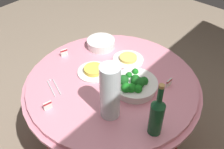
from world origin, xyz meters
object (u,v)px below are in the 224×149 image
object	(u,v)px
wine_bottle	(157,115)
decorative_fruit_vase	(110,93)
broccoli_bowl	(134,85)
label_placard_rear	(169,83)
label_placard_front	(64,52)
food_plate_fried_egg	(94,71)
plate_stack	(101,43)
label_placard_mid	(48,105)
serving_tongs	(54,87)
food_plate_noodles	(128,59)

from	to	relation	value
wine_bottle	decorative_fruit_vase	distance (m)	0.26
broccoli_bowl	label_placard_rear	world-z (taller)	broccoli_bowl
label_placard_front	label_placard_rear	xyz separation A→B (m)	(-0.22, 0.74, 0.00)
broccoli_bowl	food_plate_fried_egg	bearing A→B (deg)	-81.95
food_plate_fried_egg	label_placard_rear	xyz separation A→B (m)	(-0.21, 0.45, 0.02)
broccoli_bowl	plate_stack	size ratio (longest dim) A/B	1.33
label_placard_mid	label_placard_front	bearing A→B (deg)	-141.40
broccoli_bowl	plate_stack	bearing A→B (deg)	-114.02
food_plate_fried_egg	label_placard_mid	world-z (taller)	label_placard_mid
broccoli_bowl	label_placard_rear	size ratio (longest dim) A/B	5.09
label_placard_mid	label_placard_rear	world-z (taller)	same
serving_tongs	food_plate_fried_egg	size ratio (longest dim) A/B	0.75
wine_bottle	label_placard_mid	distance (m)	0.62
serving_tongs	label_placard_front	bearing A→B (deg)	-142.91
broccoli_bowl	wine_bottle	size ratio (longest dim) A/B	0.83
serving_tongs	decorative_fruit_vase	bearing A→B (deg)	100.10
serving_tongs	label_placard_front	distance (m)	0.33
plate_stack	label_placard_front	size ratio (longest dim) A/B	3.82
broccoli_bowl	wine_bottle	world-z (taller)	wine_bottle
wine_bottle	label_placard_rear	bearing A→B (deg)	-160.09
plate_stack	decorative_fruit_vase	world-z (taller)	decorative_fruit_vase
food_plate_noodles	label_placard_front	distance (m)	0.46
plate_stack	food_plate_fried_egg	xyz separation A→B (m)	(0.26, 0.17, -0.02)
plate_stack	label_placard_rear	xyz separation A→B (m)	(0.04, 0.62, 0.00)
plate_stack	label_placard_mid	xyz separation A→B (m)	(0.66, 0.20, 0.00)
plate_stack	label_placard_rear	distance (m)	0.62
food_plate_noodles	food_plate_fried_egg	distance (m)	0.27
serving_tongs	plate_stack	bearing A→B (deg)	-171.43
serving_tongs	label_placard_mid	size ratio (longest dim) A/B	3.00
food_plate_fried_egg	label_placard_front	size ratio (longest dim) A/B	4.00
broccoli_bowl	plate_stack	world-z (taller)	broccoli_bowl
label_placard_front	label_placard_mid	world-z (taller)	same
broccoli_bowl	wine_bottle	bearing A→B (deg)	56.39
label_placard_mid	food_plate_fried_egg	bearing A→B (deg)	-175.97
broccoli_bowl	plate_stack	xyz separation A→B (m)	(-0.21, -0.48, -0.02)
decorative_fruit_vase	food_plate_fried_egg	size ratio (longest dim) A/B	1.55
plate_stack	wine_bottle	bearing A→B (deg)	62.31
label_placard_front	decorative_fruit_vase	bearing A→B (deg)	72.54
decorative_fruit_vase	food_plate_noodles	distance (m)	0.53
decorative_fruit_vase	label_placard_rear	distance (m)	0.45
wine_bottle	serving_tongs	world-z (taller)	wine_bottle
plate_stack	label_placard_front	xyz separation A→B (m)	(0.26, -0.12, 0.00)
label_placard_mid	wine_bottle	bearing A→B (deg)	116.26
wine_bottle	label_placard_front	world-z (taller)	wine_bottle
plate_stack	wine_bottle	distance (m)	0.85
label_placard_front	food_plate_fried_egg	bearing A→B (deg)	90.87
plate_stack	label_placard_front	world-z (taller)	plate_stack
label_placard_rear	label_placard_mid	bearing A→B (deg)	-34.25
broccoli_bowl	food_plate_fried_egg	world-z (taller)	broccoli_bowl
food_plate_noodles	decorative_fruit_vase	bearing A→B (deg)	26.84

